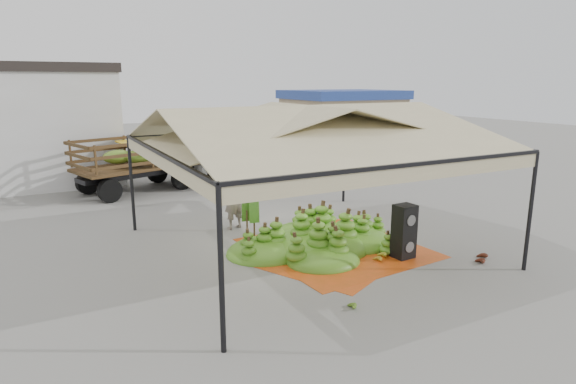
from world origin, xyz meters
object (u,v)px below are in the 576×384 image
speaker_stack (404,232)px  vendor (233,199)px  truck_right (283,154)px  truck_left (162,155)px  banana_heap (317,230)px

speaker_stack → vendor: 5.49m
vendor → truck_right: bearing=-145.7°
truck_left → truck_right: truck_left is taller
vendor → truck_left: size_ratio=0.27×
vendor → truck_left: bearing=-103.2°
banana_heap → truck_left: (-1.81, 10.22, 0.91)m
banana_heap → truck_left: truck_left is taller
speaker_stack → truck_left: truck_left is taller
speaker_stack → truck_left: (-3.47, 11.92, 0.72)m
truck_left → truck_right: bearing=-30.6°
vendor → truck_left: 7.38m
banana_heap → vendor: size_ratio=2.62×
speaker_stack → truck_right: bearing=76.6°
banana_heap → truck_right: truck_right is taller
truck_left → vendor: bearing=-103.9°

